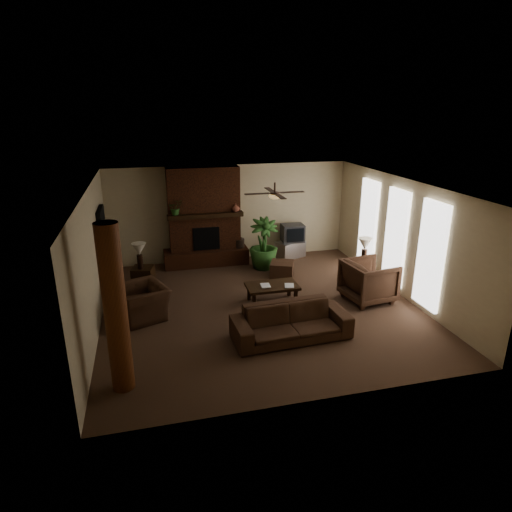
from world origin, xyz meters
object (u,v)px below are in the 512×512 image
object	(u,v)px
floor_vase	(239,248)
lamp_right	(365,246)
log_column	(115,310)
armchair_left	(142,296)
coffee_table	(272,287)
side_table_right	(362,271)
tv_stand	(290,249)
lamp_left	(139,251)
ottoman	(282,269)
floor_plant	(264,254)
sofa	(291,317)
side_table_left	(143,277)
armchair_right	(369,279)

from	to	relation	value
floor_vase	lamp_right	world-z (taller)	lamp_right
log_column	armchair_left	xyz separation A→B (m)	(0.33, 2.54, -0.92)
coffee_table	side_table_right	bearing A→B (deg)	14.03
coffee_table	tv_stand	distance (m)	3.30
tv_stand	side_table_right	world-z (taller)	side_table_right
log_column	tv_stand	world-z (taller)	log_column
lamp_left	lamp_right	bearing A→B (deg)	-9.63
ottoman	floor_vase	bearing A→B (deg)	121.70
lamp_left	floor_vase	bearing A→B (deg)	26.47
armchair_left	lamp_right	size ratio (longest dim) A/B	1.69
floor_vase	floor_plant	distance (m)	0.90
sofa	lamp_left	bearing A→B (deg)	128.16
coffee_table	lamp_right	xyz separation A→B (m)	(2.64, 0.61, 0.63)
floor_plant	lamp_left	xyz separation A→B (m)	(-3.36, -0.69, 0.60)
armchair_left	ottoman	bearing A→B (deg)	91.71
side_table_right	lamp_right	bearing A→B (deg)	-91.05
side_table_right	lamp_right	distance (m)	0.73
log_column	lamp_right	world-z (taller)	log_column
armchair_left	floor_plant	distance (m)	4.06
ottoman	side_table_left	size ratio (longest dim) A/B	1.09
side_table_left	armchair_left	bearing A→B (deg)	-91.01
armchair_right	coffee_table	xyz separation A→B (m)	(-2.23, 0.46, -0.16)
floor_plant	side_table_right	bearing A→B (deg)	-35.42
lamp_right	lamp_left	bearing A→B (deg)	170.37
side_table_left	floor_plant	bearing A→B (deg)	10.84
floor_vase	side_table_left	bearing A→B (deg)	-154.10
log_column	side_table_right	size ratio (longest dim) A/B	5.09
log_column	coffee_table	world-z (taller)	log_column
ottoman	floor_plant	distance (m)	0.83
lamp_right	floor_vase	bearing A→B (deg)	140.22
side_table_left	side_table_right	world-z (taller)	same
armchair_left	coffee_table	size ratio (longest dim) A/B	0.91
armchair_left	armchair_right	bearing A→B (deg)	64.17
side_table_right	lamp_left	bearing A→B (deg)	170.84
coffee_table	log_column	bearing A→B (deg)	-141.83
coffee_table	armchair_right	bearing A→B (deg)	-11.55
armchair_left	floor_vase	xyz separation A→B (m)	(2.78, 2.99, -0.05)
floor_plant	side_table_left	distance (m)	3.38
tv_stand	side_table_left	world-z (taller)	side_table_left
armchair_right	coffee_table	size ratio (longest dim) A/B	0.89
sofa	ottoman	bearing A→B (deg)	72.75
log_column	coffee_table	xyz separation A→B (m)	(3.28, 2.58, -1.03)
sofa	armchair_right	world-z (taller)	armchair_right
floor_vase	lamp_left	distance (m)	3.17
armchair_left	side_table_right	world-z (taller)	armchair_left
floor_plant	side_table_left	xyz separation A→B (m)	(-3.32, -0.64, -0.13)
tv_stand	floor_plant	world-z (taller)	floor_plant
tv_stand	floor_vase	size ratio (longest dim) A/B	1.10
armchair_left	coffee_table	bearing A→B (deg)	69.54
floor_vase	lamp_right	bearing A→B (deg)	-39.78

